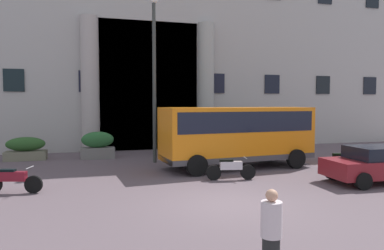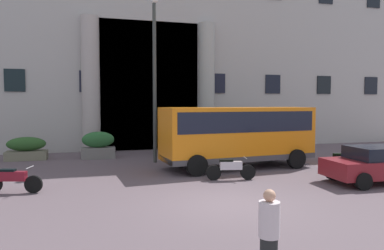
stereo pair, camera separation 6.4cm
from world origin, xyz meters
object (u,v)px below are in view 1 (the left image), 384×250
Objects in this scene: hedge_planter_entrance_right at (177,143)px; scooter_by_planter at (342,161)px; hedge_planter_entrance_left at (98,146)px; motorcycle_far_end at (12,180)px; hedge_planter_far_west at (225,141)px; hedge_planter_far_east at (26,149)px; parked_hatchback_near at (379,164)px; orange_minibus at (237,132)px; pedestrian_woman_dark_dress at (271,236)px; lamppost_plaza_centre at (154,67)px; motorcycle_near_kerb at (230,169)px; bus_stop_sign at (301,129)px.

hedge_planter_entrance_right reaches higher than scooter_by_planter.
hedge_planter_entrance_left is 0.94× the size of motorcycle_far_end.
hedge_planter_entrance_left reaches higher than hedge_planter_far_west.
parked_hatchback_near is at bearing -33.90° from hedge_planter_far_east.
hedge_planter_entrance_left is at bearing 83.05° from motorcycle_far_end.
orange_minibus reaches higher than pedestrian_woman_dark_dress.
hedge_planter_far_west is 6.91m from lamppost_plaza_centre.
scooter_by_planter is 5.45m from motorcycle_near_kerb.
hedge_planter_far_east is 16.48m from pedestrian_woman_dark_dress.
hedge_planter_entrance_left is 0.43× the size of parked_hatchback_near.
parked_hatchback_near is at bearing -42.18° from lamppost_plaza_centre.
orange_minibus reaches higher than hedge_planter_far_east.
hedge_planter_far_west is 7.99m from motorcycle_near_kerb.
hedge_planter_far_east is at bearing -32.55° from pedestrian_woman_dark_dress.
hedge_planter_entrance_left is 1.12× the size of pedestrian_woman_dark_dress.
bus_stop_sign is 3.80m from scooter_by_planter.
orange_minibus is 7.87m from hedge_planter_entrance_left.
orange_minibus is 4.79m from scooter_by_planter.
parked_hatchback_near reaches higher than motorcycle_far_end.
bus_stop_sign is at bearing -89.90° from pedestrian_woman_dark_dress.
hedge_planter_entrance_left is (-10.64, 3.13, -0.93)m from bus_stop_sign.
lamppost_plaza_centre is (0.10, 12.57, 4.04)m from pedestrian_woman_dark_dress.
motorcycle_far_end is at bearing -135.13° from hedge_planter_entrance_right.
hedge_planter_entrance_left is at bearing -45.04° from pedestrian_woman_dark_dress.
pedestrian_woman_dark_dress is at bearing -141.02° from parked_hatchback_near.
lamppost_plaza_centre is (-7.52, 6.82, 4.12)m from parked_hatchback_near.
orange_minibus is 4.54× the size of pedestrian_woman_dark_dress.
hedge_planter_far_west is at bearing 107.79° from parked_hatchback_near.
hedge_planter_far_east is 8.26m from hedge_planter_entrance_right.
pedestrian_woman_dark_dress is at bearing -96.13° from motorcycle_near_kerb.
orange_minibus reaches higher than scooter_by_planter.
hedge_planter_far_east is 0.25× the size of lamppost_plaza_centre.
bus_stop_sign is 1.47× the size of hedge_planter_entrance_left.
lamppost_plaza_centre is at bearing -55.91° from pedestrian_woman_dark_dress.
motorcycle_far_end is 1.20× the size of pedestrian_woman_dark_dress.
parked_hatchback_near is 9.56m from pedestrian_woman_dark_dress.
hedge_planter_far_west is 1.04× the size of scooter_by_planter.
scooter_by_planter is at bearing 13.47° from motorcycle_near_kerb.
hedge_planter_far_east is 11.48m from motorcycle_near_kerb.
motorcycle_far_end is (-9.17, -2.38, -1.24)m from orange_minibus.
motorcycle_far_end is (-10.51, -7.51, -0.22)m from hedge_planter_far_west.
hedge_planter_far_west is 7.77m from scooter_by_planter.
bus_stop_sign reaches higher than hedge_planter_entrance_right.
hedge_planter_entrance_left reaches higher than parked_hatchback_near.
lamppost_plaza_centre is at bearing -37.25° from hedge_planter_entrance_left.
pedestrian_woman_dark_dress is at bearing -90.48° from lamppost_plaza_centre.
parked_hatchback_near is 0.50× the size of lamppost_plaza_centre.
orange_minibus is 0.87× the size of lamppost_plaza_centre.
bus_stop_sign is at bearing -30.01° from hedge_planter_entrance_right.
motorcycle_far_end and motorcycle_near_kerb have the same top height.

